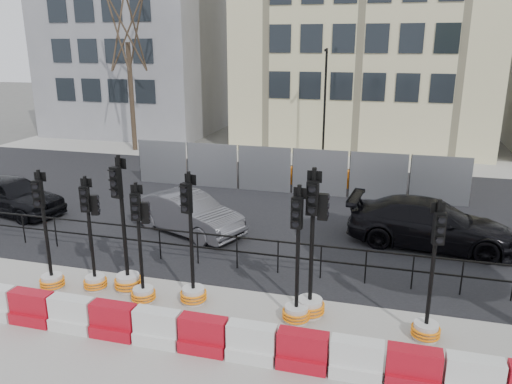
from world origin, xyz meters
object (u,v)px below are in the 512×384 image
(traffic_signal_d, at_px, (142,275))
(traffic_signal_h, at_px, (428,312))
(traffic_signal_a, at_px, (50,266))
(car_c, at_px, (431,224))
(car_a, at_px, (12,195))

(traffic_signal_d, relative_size, traffic_signal_h, 0.97)
(traffic_signal_a, distance_m, traffic_signal_h, 9.39)
(traffic_signal_a, bearing_deg, car_c, 21.90)
(traffic_signal_h, relative_size, car_c, 0.60)
(traffic_signal_h, distance_m, car_c, 5.60)
(traffic_signal_d, xyz_separation_m, car_c, (7.08, 5.73, 0.01))
(car_a, xyz_separation_m, car_c, (15.06, 0.86, 0.02))
(traffic_signal_a, xyz_separation_m, traffic_signal_h, (9.38, 0.16, -0.01))
(traffic_signal_h, bearing_deg, traffic_signal_d, 165.56)
(traffic_signal_a, xyz_separation_m, car_c, (9.74, 5.74, 0.08))
(traffic_signal_d, bearing_deg, car_a, 134.82)
(car_a, bearing_deg, traffic_signal_h, -96.45)
(traffic_signal_d, relative_size, car_a, 0.68)
(car_a, bearing_deg, traffic_signal_d, -110.01)
(traffic_signal_d, xyz_separation_m, car_a, (-7.98, 4.87, -0.01))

